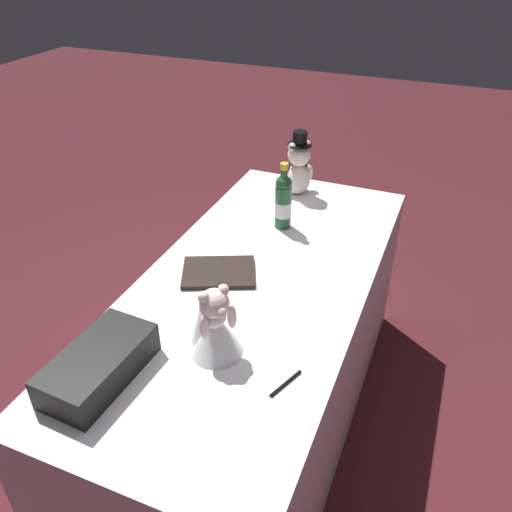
# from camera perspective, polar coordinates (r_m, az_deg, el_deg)

# --- Properties ---
(ground_plane) EXTENTS (12.00, 12.00, 0.00)m
(ground_plane) POSITION_cam_1_polar(r_m,az_deg,el_deg) (2.41, 0.00, -17.26)
(ground_plane) COLOR #47191E
(reception_table) EXTENTS (1.79, 0.79, 0.75)m
(reception_table) POSITION_cam_1_polar(r_m,az_deg,el_deg) (2.13, 0.00, -10.79)
(reception_table) COLOR white
(reception_table) RESTS_ON ground_plane
(teddy_bear_groom) EXTENTS (0.16, 0.16, 0.30)m
(teddy_bear_groom) POSITION_cam_1_polar(r_m,az_deg,el_deg) (2.46, 4.56, 9.46)
(teddy_bear_groom) COLOR beige
(teddy_bear_groom) RESTS_ON reception_table
(teddy_bear_bride) EXTENTS (0.20, 0.22, 0.24)m
(teddy_bear_bride) POSITION_cam_1_polar(r_m,az_deg,el_deg) (1.55, -4.74, -7.31)
(teddy_bear_bride) COLOR white
(teddy_bear_bride) RESTS_ON reception_table
(champagne_bottle) EXTENTS (0.07, 0.07, 0.29)m
(champagne_bottle) POSITION_cam_1_polar(r_m,az_deg,el_deg) (2.16, 3.00, 6.06)
(champagne_bottle) COLOR #20502C
(champagne_bottle) RESTS_ON reception_table
(signing_pen) EXTENTS (0.13, 0.06, 0.01)m
(signing_pen) POSITION_cam_1_polar(r_m,az_deg,el_deg) (1.51, 3.40, -13.64)
(signing_pen) COLOR black
(signing_pen) RESTS_ON reception_table
(gift_case_black) EXTENTS (0.35, 0.20, 0.10)m
(gift_case_black) POSITION_cam_1_polar(r_m,az_deg,el_deg) (1.55, -16.85, -11.32)
(gift_case_black) COLOR black
(gift_case_black) RESTS_ON reception_table
(guestbook) EXTENTS (0.28, 0.32, 0.02)m
(guestbook) POSITION_cam_1_polar(r_m,az_deg,el_deg) (1.91, -4.11, -1.79)
(guestbook) COLOR black
(guestbook) RESTS_ON reception_table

